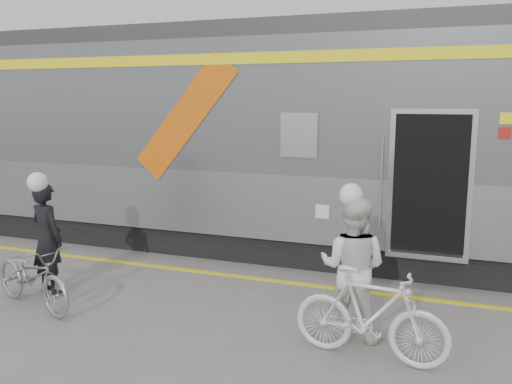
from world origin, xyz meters
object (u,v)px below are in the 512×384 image
at_px(man, 47,238).
at_px(bicycle_right, 370,315).
at_px(bicycle_left, 32,276).
at_px(woman, 353,267).

bearing_deg(man, bicycle_right, -167.47).
relative_size(bicycle_left, woman, 1.01).
xyz_separation_m(man, bicycle_left, (0.20, -0.55, -0.37)).
height_order(man, bicycle_right, man).
bearing_deg(woman, bicycle_left, 14.20).
distance_m(woman, bicycle_right, 0.71).
bearing_deg(woman, bicycle_right, 124.25).
distance_m(man, woman, 4.43).
bearing_deg(man, bicycle_left, 128.13).
xyz_separation_m(woman, bicycle_right, (0.30, -0.55, -0.33)).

